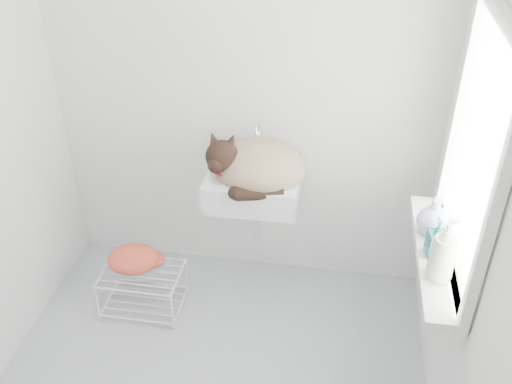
% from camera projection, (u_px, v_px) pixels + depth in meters
% --- Properties ---
extents(floor, '(2.20, 2.00, 0.02)m').
position_uv_depth(floor, '(210.00, 384.00, 2.96)').
color(floor, '#A2A6AD').
rests_on(floor, ground).
extents(back_wall, '(2.20, 0.02, 2.50)m').
position_uv_depth(back_wall, '(243.00, 83.00, 3.10)').
color(back_wall, white).
rests_on(back_wall, ground).
extents(right_wall, '(0.02, 2.00, 2.50)m').
position_uv_depth(right_wall, '(484.00, 204.00, 2.13)').
color(right_wall, white).
rests_on(right_wall, ground).
extents(window_glass, '(0.01, 0.80, 1.00)m').
position_uv_depth(window_glass, '(477.00, 154.00, 2.24)').
color(window_glass, white).
rests_on(window_glass, right_wall).
extents(window_frame, '(0.04, 0.90, 1.10)m').
position_uv_depth(window_frame, '(473.00, 154.00, 2.24)').
color(window_frame, white).
rests_on(window_frame, right_wall).
extents(windowsill, '(0.16, 0.88, 0.04)m').
position_uv_depth(windowsill, '(435.00, 255.00, 2.53)').
color(windowsill, white).
rests_on(windowsill, right_wall).
extents(sink, '(0.50, 0.44, 0.20)m').
position_uv_depth(sink, '(254.00, 172.00, 3.09)').
color(sink, white).
rests_on(sink, back_wall).
extents(faucet, '(0.18, 0.13, 0.18)m').
position_uv_depth(faucet, '(259.00, 134.00, 3.16)').
color(faucet, silver).
rests_on(faucet, sink).
extents(cat, '(0.52, 0.43, 0.33)m').
position_uv_depth(cat, '(255.00, 167.00, 3.05)').
color(cat, tan).
rests_on(cat, sink).
extents(wire_rack, '(0.44, 0.31, 0.27)m').
position_uv_depth(wire_rack, '(143.00, 287.00, 3.35)').
color(wire_rack, silver).
rests_on(wire_rack, floor).
extents(towel, '(0.33, 0.25, 0.12)m').
position_uv_depth(towel, '(134.00, 263.00, 3.31)').
color(towel, orange).
rests_on(towel, wire_rack).
extents(bottle_a, '(0.13, 0.13, 0.24)m').
position_uv_depth(bottle_a, '(437.00, 278.00, 2.38)').
color(bottle_a, white).
rests_on(bottle_a, windowsill).
extents(bottle_b, '(0.09, 0.09, 0.18)m').
position_uv_depth(bottle_b, '(434.00, 254.00, 2.51)').
color(bottle_b, '#1F6E6C').
rests_on(bottle_b, windowsill).
extents(bottle_c, '(0.20, 0.20, 0.19)m').
position_uv_depth(bottle_c, '(431.00, 233.00, 2.64)').
color(bottle_c, silver).
rests_on(bottle_c, windowsill).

